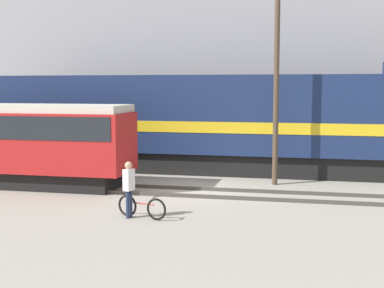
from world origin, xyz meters
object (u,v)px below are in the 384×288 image
object	(u,v)px
freight_locomotive	(219,122)
streetcar	(19,140)
bicycle	(142,207)
person	(129,184)
utility_pole_left	(276,77)

from	to	relation	value
freight_locomotive	streetcar	distance (m)	9.05
freight_locomotive	bicycle	size ratio (longest dim) A/B	12.30
freight_locomotive	bicycle	world-z (taller)	freight_locomotive
freight_locomotive	person	distance (m)	9.51
freight_locomotive	person	size ratio (longest dim) A/B	11.90
bicycle	utility_pole_left	distance (m)	8.64
bicycle	utility_pole_left	size ratio (longest dim) A/B	0.19
bicycle	person	distance (m)	0.84
streetcar	person	distance (m)	7.40
freight_locomotive	streetcar	size ratio (longest dim) A/B	2.28
freight_locomotive	bicycle	bearing A→B (deg)	-95.12
bicycle	person	world-z (taller)	person
person	bicycle	bearing A→B (deg)	5.64
person	utility_pole_left	bearing A→B (deg)	58.97
person	utility_pole_left	distance (m)	8.53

